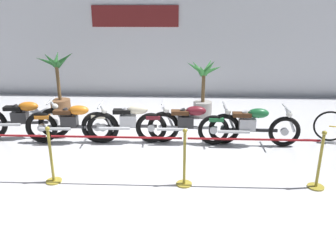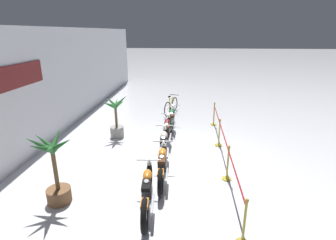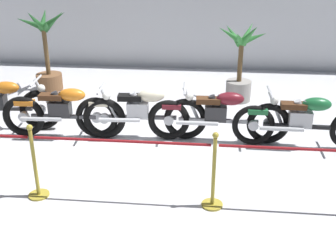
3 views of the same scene
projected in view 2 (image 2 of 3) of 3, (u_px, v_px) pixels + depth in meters
ground_plane at (181, 159)px, 8.73m from camera, size 120.00×120.00×0.00m
back_wall at (23, 94)px, 8.45m from camera, size 28.00×0.29×4.20m
motorcycle_orange_0 at (147, 191)px, 6.14m from camera, size 2.23×0.62×0.95m
motorcycle_orange_1 at (162, 166)px, 7.31m from camera, size 2.16×0.62×0.95m
motorcycle_cream_2 at (164, 146)px, 8.58m from camera, size 2.27×0.62×0.95m
motorcycle_maroon_3 at (167, 131)px, 9.83m from camera, size 2.40×0.62×0.94m
motorcycle_green_4 at (172, 120)px, 11.12m from camera, size 2.29×0.62×0.93m
bicycle at (171, 106)px, 13.44m from camera, size 1.68×0.66×0.97m
potted_palm_left_of_row at (55, 172)px, 6.28m from camera, size 1.12×1.11×1.83m
potted_palm_right_of_row at (116, 120)px, 10.33m from camera, size 1.04×0.97×1.75m
stanchion_far_left at (229, 160)px, 7.17m from camera, size 7.15×0.28×1.05m
stanchion_mid_left at (227, 168)px, 7.42m from camera, size 0.28×0.28×1.05m
stanchion_mid_right at (219, 137)px, 9.63m from camera, size 0.28×0.28×1.05m
stanchion_far_right at (214, 117)px, 11.79m from camera, size 0.28×0.28×1.05m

